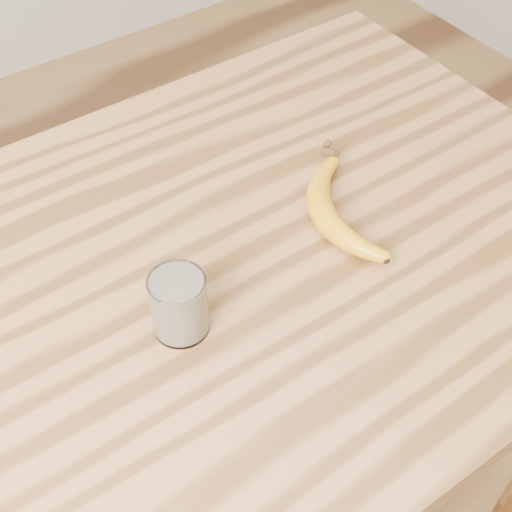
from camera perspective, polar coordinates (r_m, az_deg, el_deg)
table at (r=1.05m, az=-3.48°, el=-5.77°), size 1.20×0.80×0.90m
smoothie_glass at (r=0.86m, az=-6.18°, el=-3.86°), size 0.07×0.07×0.09m
banana at (r=0.99m, az=5.31°, el=3.42°), size 0.20×0.32×0.04m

